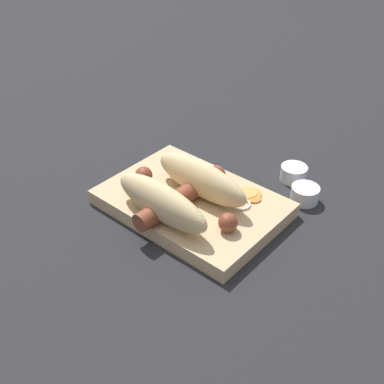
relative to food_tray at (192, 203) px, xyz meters
name	(u,v)px	position (x,y,z in m)	size (l,w,h in m)	color
ground_plane	(192,209)	(0.00, 0.00, -0.01)	(3.00, 3.00, 0.00)	#232326
food_tray	(192,203)	(0.00, 0.00, 0.00)	(0.27, 0.19, 0.02)	tan
bread_roll	(182,190)	(0.00, 0.03, 0.04)	(0.18, 0.13, 0.06)	#DBBC84
sausage	(183,197)	(0.00, 0.02, 0.03)	(0.20, 0.18, 0.03)	brown
pickled_veggies	(245,197)	(-0.06, -0.05, 0.01)	(0.05, 0.07, 0.00)	orange
condiment_cup_near	(305,195)	(-0.12, -0.14, 0.00)	(0.05, 0.05, 0.03)	silver
condiment_cup_far	(293,174)	(-0.08, -0.18, 0.00)	(0.05, 0.05, 0.03)	silver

